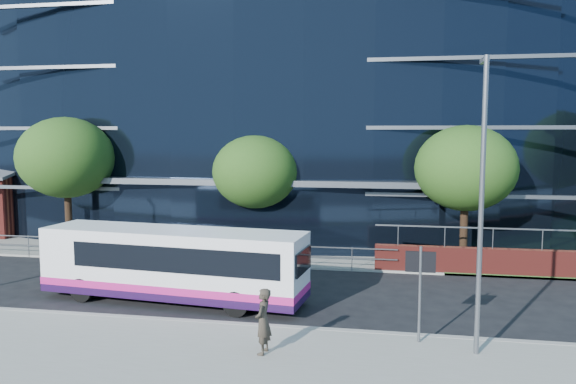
% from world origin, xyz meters
% --- Properties ---
extents(ground, '(200.00, 200.00, 0.00)m').
position_xyz_m(ground, '(0.00, 0.00, 0.00)').
color(ground, black).
rests_on(ground, ground).
extents(pavement_near, '(80.00, 8.00, 0.15)m').
position_xyz_m(pavement_near, '(0.00, -5.00, 0.07)').
color(pavement_near, gray).
rests_on(pavement_near, ground).
extents(kerb, '(80.00, 0.25, 0.16)m').
position_xyz_m(kerb, '(0.00, -1.00, 0.08)').
color(kerb, gray).
rests_on(kerb, ground).
extents(yellow_line_outer, '(80.00, 0.08, 0.01)m').
position_xyz_m(yellow_line_outer, '(0.00, -0.80, 0.01)').
color(yellow_line_outer, gold).
rests_on(yellow_line_outer, ground).
extents(yellow_line_inner, '(80.00, 0.08, 0.01)m').
position_xyz_m(yellow_line_inner, '(0.00, -0.65, 0.01)').
color(yellow_line_inner, gold).
rests_on(yellow_line_inner, ground).
extents(far_forecourt, '(50.00, 8.00, 0.10)m').
position_xyz_m(far_forecourt, '(-6.00, 11.00, 0.05)').
color(far_forecourt, gray).
rests_on(far_forecourt, ground).
extents(glass_office, '(44.00, 23.10, 16.00)m').
position_xyz_m(glass_office, '(-4.00, 20.85, 8.00)').
color(glass_office, black).
rests_on(glass_office, ground).
extents(guard_railings, '(24.00, 0.05, 1.10)m').
position_xyz_m(guard_railings, '(-8.00, 7.00, 0.82)').
color(guard_railings, slate).
rests_on(guard_railings, ground).
extents(street_sign, '(0.85, 0.09, 2.80)m').
position_xyz_m(street_sign, '(4.50, -1.59, 2.15)').
color(street_sign, slate).
rests_on(street_sign, pavement_near).
extents(tree_far_a, '(4.95, 4.95, 6.98)m').
position_xyz_m(tree_far_a, '(-13.00, 9.00, 4.86)').
color(tree_far_a, black).
rests_on(tree_far_a, ground).
extents(tree_far_b, '(4.29, 4.29, 6.05)m').
position_xyz_m(tree_far_b, '(-3.00, 9.50, 4.21)').
color(tree_far_b, black).
rests_on(tree_far_b, ground).
extents(tree_far_c, '(4.62, 4.62, 6.51)m').
position_xyz_m(tree_far_c, '(7.00, 9.00, 4.54)').
color(tree_far_c, black).
rests_on(tree_far_c, ground).
extents(streetlight_east, '(0.15, 0.77, 8.00)m').
position_xyz_m(streetlight_east, '(6.00, -2.17, 4.44)').
color(streetlight_east, slate).
rests_on(streetlight_east, pavement_near).
extents(city_bus, '(10.01, 3.26, 2.66)m').
position_xyz_m(city_bus, '(-4.04, 1.33, 1.41)').
color(city_bus, white).
rests_on(city_bus, ground).
extents(pedestrian_b, '(0.49, 0.69, 1.81)m').
position_xyz_m(pedestrian_b, '(0.28, -3.22, 1.06)').
color(pedestrian_b, '#352E25').
rests_on(pedestrian_b, pavement_near).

